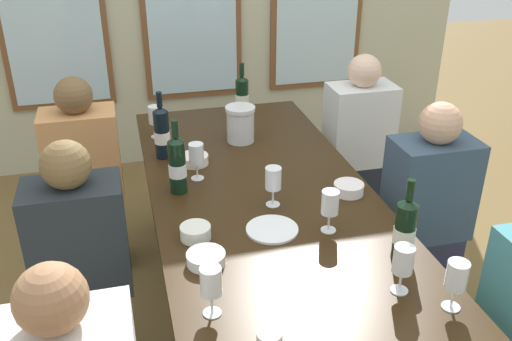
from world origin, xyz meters
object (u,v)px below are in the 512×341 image
object	(u,v)px
wine_bottle_1	(405,229)
wine_glass_6	(155,116)
white_plate_0	(272,229)
tasting_bowl_0	(196,232)
metal_pitcher	(240,124)
wine_glass_3	(330,205)
wine_glass_4	(457,278)
wine_bottle_3	(242,95)
tasting_bowl_3	(206,258)
wine_glass_7	(403,261)
dining_table	(266,213)
seated_person_1	(357,150)
seated_person_5	(425,219)
wine_bottle_0	(177,165)
wine_bottle_2	(162,132)
wine_glass_2	(211,283)
wine_glass_0	(273,179)
tasting_bowl_2	(349,188)
wine_glass_1	(196,155)
seated_person_4	(84,271)
tasting_bowl_1	(194,159)
seated_person_0	(87,183)

from	to	relation	value
wine_bottle_1	wine_glass_6	world-z (taller)	wine_bottle_1
white_plate_0	tasting_bowl_0	bearing A→B (deg)	176.04
metal_pitcher	wine_glass_3	size ratio (longest dim) A/B	1.09
wine_glass_4	wine_glass_6	bearing A→B (deg)	115.96
wine_glass_3	wine_bottle_3	bearing A→B (deg)	91.93
tasting_bowl_3	wine_glass_3	xyz separation A→B (m)	(0.50, 0.09, 0.10)
tasting_bowl_0	wine_glass_7	distance (m)	0.78
white_plate_0	wine_bottle_3	size ratio (longest dim) A/B	0.67
dining_table	wine_glass_4	xyz separation A→B (m)	(0.39, -0.82, 0.19)
wine_glass_7	seated_person_1	world-z (taller)	seated_person_1
tasting_bowl_3	seated_person_5	world-z (taller)	seated_person_5
wine_bottle_0	tasting_bowl_3	distance (m)	0.56
wine_bottle_0	wine_bottle_2	distance (m)	0.37
wine_glass_2	wine_glass_4	size ratio (longest dim) A/B	1.00
wine_glass_0	wine_glass_2	distance (m)	0.71
wine_glass_2	seated_person_1	world-z (taller)	seated_person_1
wine_glass_2	wine_glass_7	size ratio (longest dim) A/B	1.00
tasting_bowl_2	wine_glass_6	xyz separation A→B (m)	(-0.76, 0.83, 0.10)
wine_glass_1	wine_bottle_3	bearing A→B (deg)	62.82
wine_bottle_3	wine_glass_6	distance (m)	0.56
wine_bottle_2	dining_table	bearing A→B (deg)	-54.41
wine_glass_1	wine_glass_3	distance (m)	0.70
white_plate_0	tasting_bowl_3	bearing A→B (deg)	-152.59
wine_bottle_2	wine_glass_3	bearing A→B (deg)	-56.34
dining_table	metal_pitcher	world-z (taller)	metal_pitcher
seated_person_4	wine_glass_4	bearing A→B (deg)	-33.69
metal_pitcher	seated_person_5	distance (m)	1.04
dining_table	wine_bottle_3	xyz separation A→B (m)	(0.13, 1.01, 0.19)
tasting_bowl_1	wine_glass_0	size ratio (longest dim) A/B	0.79
wine_glass_0	wine_glass_3	distance (m)	0.29
wine_bottle_2	tasting_bowl_2	distance (m)	0.95
wine_bottle_1	tasting_bowl_0	world-z (taller)	wine_bottle_1
wine_glass_2	wine_glass_6	distance (m)	1.45
wine_bottle_0	wine_glass_3	world-z (taller)	wine_bottle_0
wine_bottle_2	wine_glass_1	size ratio (longest dim) A/B	1.94
wine_glass_6	seated_person_4	xyz separation A→B (m)	(-0.39, -0.83, -0.34)
tasting_bowl_1	seated_person_5	xyz separation A→B (m)	(1.03, -0.43, -0.24)
wine_bottle_2	tasting_bowl_2	bearing A→B (deg)	-37.48
wine_bottle_0	wine_glass_1	bearing A→B (deg)	45.79
white_plate_0	seated_person_1	distance (m)	1.35
wine_bottle_3	metal_pitcher	bearing A→B (deg)	-104.25
wine_glass_2	wine_glass_1	bearing A→B (deg)	83.95
wine_bottle_1	wine_glass_0	world-z (taller)	wine_bottle_1
white_plate_0	tasting_bowl_1	world-z (taller)	tasting_bowl_1
seated_person_1	seated_person_5	distance (m)	0.81
tasting_bowl_0	seated_person_1	distance (m)	1.54
seated_person_0	seated_person_4	size ratio (longest dim) A/B	1.00
wine_glass_7	seated_person_4	xyz separation A→B (m)	(-1.05, 0.67, -0.34)
seated_person_0	wine_glass_2	bearing A→B (deg)	-73.16
wine_glass_4	tasting_bowl_1	bearing A→B (deg)	117.28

